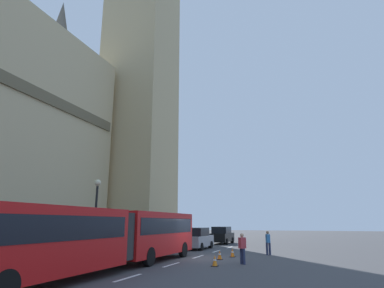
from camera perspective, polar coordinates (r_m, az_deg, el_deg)
ground_plane at (r=22.60m, az=0.42°, el=-19.68°), size 160.00×160.00×0.00m
lane_centre_marking at (r=23.35m, az=1.12°, el=-19.48°), size 29.80×0.16×0.01m
clock_tower at (r=58.21m, az=-8.64°, el=22.23°), size 10.65×10.65×69.35m
articulated_bus at (r=17.19m, az=-14.28°, el=-15.27°), size 17.01×2.54×2.90m
sedan_lead at (r=29.73m, az=0.92°, el=-16.51°), size 4.40×1.86×1.85m
sedan_trailing at (r=37.36m, az=5.40°, el=-15.91°), size 4.40×1.86×1.85m
traffic_cone_west at (r=18.43m, az=4.10°, el=-20.09°), size 0.36×0.36×0.58m
traffic_cone_middle at (r=21.69m, az=4.97°, el=-19.13°), size 0.36×0.36×0.58m
traffic_cone_east at (r=23.32m, az=7.24°, el=-18.70°), size 0.36×0.36×0.58m
street_lamp at (r=23.64m, az=-16.82°, el=-11.43°), size 0.44×0.44×5.27m
pedestrian_near_cones at (r=19.42m, az=8.98°, el=-17.77°), size 0.46×0.43×1.69m
pedestrian_by_kerb at (r=25.15m, az=13.42°, el=-16.64°), size 0.46×0.37×1.69m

